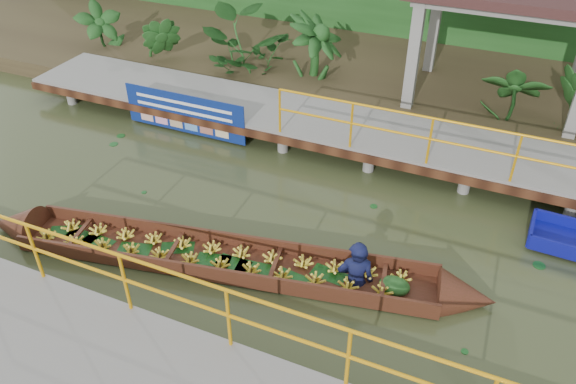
% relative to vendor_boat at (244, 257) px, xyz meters
% --- Properties ---
extents(ground, '(80.00, 80.00, 0.00)m').
position_rel_vendor_boat_xyz_m(ground, '(0.03, 1.07, -0.24)').
color(ground, '#2F371B').
rests_on(ground, ground).
extents(land_strip, '(30.00, 8.00, 0.45)m').
position_rel_vendor_boat_xyz_m(land_strip, '(0.03, 8.57, -0.02)').
color(land_strip, '#332819').
rests_on(land_strip, ground).
extents(far_dock, '(16.00, 2.06, 1.66)m').
position_rel_vendor_boat_xyz_m(far_dock, '(0.05, 4.50, 0.24)').
color(far_dock, gray).
rests_on(far_dock, ground).
extents(pavilion, '(4.40, 3.00, 3.00)m').
position_rel_vendor_boat_xyz_m(pavilion, '(3.03, 7.37, 2.58)').
color(pavilion, gray).
rests_on(pavilion, ground).
extents(vendor_boat, '(8.93, 2.47, 2.06)m').
position_rel_vendor_boat_xyz_m(vendor_boat, '(0.00, 0.00, 0.00)').
color(vendor_boat, '#3B2010').
rests_on(vendor_boat, ground).
extents(blue_banner, '(3.12, 0.04, 0.98)m').
position_rel_vendor_boat_xyz_m(blue_banner, '(-3.36, 3.55, 0.32)').
color(blue_banner, navy).
rests_on(blue_banner, ground).
extents(tropical_plants, '(14.05, 1.05, 1.31)m').
position_rel_vendor_boat_xyz_m(tropical_plants, '(-1.72, 6.37, 0.87)').
color(tropical_plants, '#143A12').
rests_on(tropical_plants, ground).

